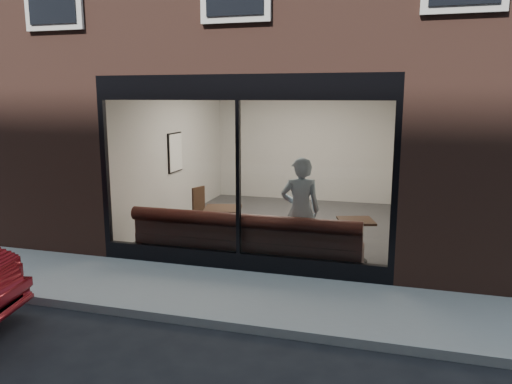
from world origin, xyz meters
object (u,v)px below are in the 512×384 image
(person, at_px, (300,211))
(cafe_chair_left, at_px, (192,218))
(cafe_table_left, at_px, (223,209))
(cafe_table_right, at_px, (356,221))
(banquette, at_px, (246,250))

(person, xyz_separation_m, cafe_chair_left, (-2.70, 1.58, -0.69))
(cafe_table_left, xyz_separation_m, cafe_table_right, (2.54, -0.24, 0.00))
(banquette, relative_size, cafe_chair_left, 10.71)
(person, bearing_deg, cafe_table_left, -35.62)
(person, xyz_separation_m, cafe_table_left, (-1.61, 0.54, -0.19))
(person, bearing_deg, cafe_chair_left, -47.51)
(cafe_chair_left, bearing_deg, cafe_table_right, 179.60)
(banquette, relative_size, person, 2.16)
(cafe_chair_left, bearing_deg, cafe_table_left, 155.29)
(cafe_table_left, height_order, cafe_table_right, cafe_table_left)
(person, distance_m, cafe_table_left, 1.71)
(banquette, distance_m, person, 1.17)
(person, bearing_deg, banquette, -0.77)
(banquette, height_order, cafe_table_left, cafe_table_left)
(person, relative_size, cafe_table_left, 2.68)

